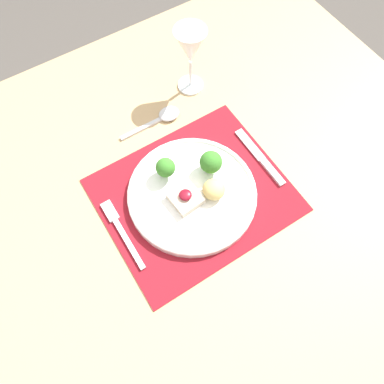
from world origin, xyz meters
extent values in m
plane|color=#4C4742|center=(0.00, 0.00, 0.00)|extent=(8.00, 8.00, 0.00)
cube|color=tan|center=(0.00, 0.00, 0.75)|extent=(1.36, 1.15, 0.03)
cylinder|color=tan|center=(0.61, 0.50, 0.37)|extent=(0.06, 0.06, 0.74)
cube|color=maroon|center=(0.00, 0.00, 0.77)|extent=(0.42, 0.35, 0.00)
cylinder|color=white|center=(-0.01, 0.00, 0.78)|extent=(0.30, 0.30, 0.02)
torus|color=white|center=(-0.01, 0.00, 0.78)|extent=(0.30, 0.30, 0.01)
cube|color=beige|center=(-0.03, -0.01, 0.79)|extent=(0.07, 0.07, 0.02)
ellipsoid|color=maroon|center=(-0.03, -0.01, 0.81)|extent=(0.03, 0.03, 0.01)
cylinder|color=#84B256|center=(-0.03, 0.07, 0.79)|extent=(0.01, 0.01, 0.02)
sphere|color=#387A28|center=(-0.03, 0.07, 0.82)|extent=(0.05, 0.05, 0.05)
cylinder|color=#84B256|center=(0.06, 0.03, 0.79)|extent=(0.01, 0.01, 0.02)
sphere|color=#387A28|center=(0.06, 0.03, 0.82)|extent=(0.05, 0.05, 0.05)
ellipsoid|color=#DBBC6B|center=(0.03, -0.03, 0.80)|extent=(0.07, 0.07, 0.04)
cube|color=silver|center=(-0.18, -0.03, 0.77)|extent=(0.01, 0.13, 0.01)
cube|color=silver|center=(-0.18, 0.07, 0.77)|extent=(0.02, 0.05, 0.01)
cube|color=silver|center=(0.19, -0.05, 0.77)|extent=(0.02, 0.08, 0.01)
cube|color=silver|center=(0.19, 0.04, 0.77)|extent=(0.02, 0.10, 0.00)
cube|color=silver|center=(-0.01, 0.23, 0.77)|extent=(0.12, 0.01, 0.01)
ellipsoid|color=silver|center=(0.07, 0.23, 0.77)|extent=(0.05, 0.05, 0.02)
cylinder|color=white|center=(0.17, 0.28, 0.77)|extent=(0.07, 0.07, 0.01)
cylinder|color=white|center=(0.17, 0.28, 0.81)|extent=(0.01, 0.01, 0.08)
cone|color=white|center=(0.17, 0.28, 0.90)|extent=(0.08, 0.08, 0.10)
camera|label=1|loc=(-0.20, -0.31, 1.55)|focal=35.00mm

